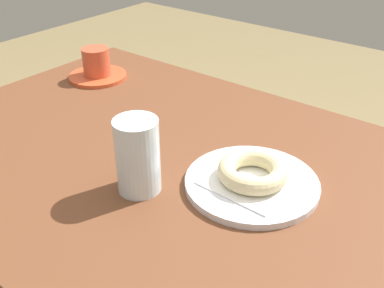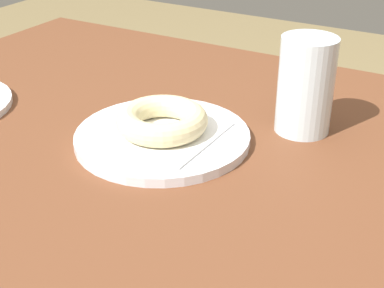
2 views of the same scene
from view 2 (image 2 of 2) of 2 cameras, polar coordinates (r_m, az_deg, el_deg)
name	(u,v)px [view 2 (image 2 of 2)]	position (r m, az deg, el deg)	size (l,w,h in m)	color
table	(234,212)	(0.75, 4.30, -7.04)	(1.25, 0.75, 0.71)	brown
plate_sugar_ring	(162,137)	(0.73, -3.07, 0.73)	(0.23, 0.23, 0.01)	white
napkin_sugar_ring	(162,132)	(0.73, -3.08, 1.28)	(0.14, 0.14, 0.00)	white
donut_sugar_ring	(162,120)	(0.72, -3.12, 2.48)	(0.12, 0.12, 0.03)	beige
water_glass	(306,85)	(0.75, 11.63, 5.93)	(0.07, 0.07, 0.13)	silver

